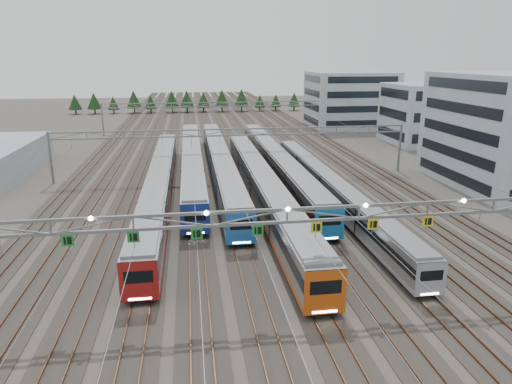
{
  "coord_description": "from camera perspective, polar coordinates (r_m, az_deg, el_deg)",
  "views": [
    {
      "loc": [
        -6.96,
        -31.41,
        18.61
      ],
      "look_at": [
        0.46,
        19.23,
        3.5
      ],
      "focal_mm": 32.0,
      "sensor_mm": 36.0,
      "label": 1
    }
  ],
  "objects": [
    {
      "name": "gantry_near",
      "position": [
        34.05,
        3.88,
        -3.37
      ],
      "size": [
        56.36,
        0.61,
        8.08
      ],
      "color": "slate",
      "rests_on": "ground"
    },
    {
      "name": "gantry_far",
      "position": [
        117.25,
        -4.97,
        10.41
      ],
      "size": [
        56.36,
        0.36,
        8.0
      ],
      "color": "slate",
      "rests_on": "ground"
    },
    {
      "name": "train_a",
      "position": [
        63.83,
        -11.91,
        1.2
      ],
      "size": [
        3.0,
        58.77,
        3.91
      ],
      "color": "black",
      "rests_on": "ground"
    },
    {
      "name": "train_b",
      "position": [
        76.11,
        -8.0,
        3.89
      ],
      "size": [
        3.09,
        58.11,
        4.03
      ],
      "color": "black",
      "rests_on": "ground"
    },
    {
      "name": "ground",
      "position": [
        37.16,
        3.7,
        -13.64
      ],
      "size": [
        400.0,
        400.0,
        0.0
      ],
      "primitive_type": "plane",
      "color": "#47423A",
      "rests_on": "ground"
    },
    {
      "name": "track_bed",
      "position": [
        132.7,
        -5.32,
        8.97
      ],
      "size": [
        54.0,
        260.0,
        5.42
      ],
      "color": "#2D2823",
      "rests_on": "ground"
    },
    {
      "name": "depot_bldg_north",
      "position": [
        131.59,
        11.67,
        11.24
      ],
      "size": [
        22.0,
        18.0,
        14.85
      ],
      "primitive_type": "cube",
      "color": "#8EA0AA",
      "rests_on": "ground"
    },
    {
      "name": "treeline",
      "position": [
        165.23,
        -7.44,
        11.32
      ],
      "size": [
        87.5,
        5.6,
        7.02
      ],
      "color": "#332114",
      "rests_on": "ground"
    },
    {
      "name": "gantry_mid",
      "position": [
        72.78,
        -2.75,
        6.76
      ],
      "size": [
        56.36,
        0.36,
        8.0
      ],
      "color": "slate",
      "rests_on": "ground"
    },
    {
      "name": "train_d",
      "position": [
        60.18,
        0.78,
        0.75
      ],
      "size": [
        3.19,
        57.91,
        4.16
      ],
      "color": "black",
      "rests_on": "ground"
    },
    {
      "name": "train_e",
      "position": [
        74.4,
        2.49,
        3.78
      ],
      "size": [
        3.15,
        58.94,
        4.12
      ],
      "color": "black",
      "rests_on": "ground"
    },
    {
      "name": "train_c",
      "position": [
        74.66,
        -4.53,
        3.76
      ],
      "size": [
        3.1,
        61.38,
        4.04
      ],
      "color": "black",
      "rests_on": "ground"
    },
    {
      "name": "train_f",
      "position": [
        61.83,
        9.12,
        0.59
      ],
      "size": [
        2.59,
        53.83,
        3.37
      ],
      "color": "black",
      "rests_on": "ground"
    },
    {
      "name": "depot_bldg_mid",
      "position": [
        109.72,
        20.02,
        9.16
      ],
      "size": [
        14.0,
        16.0,
        13.09
      ],
      "primitive_type": "cube",
      "color": "#8EA0AA",
      "rests_on": "ground"
    }
  ]
}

